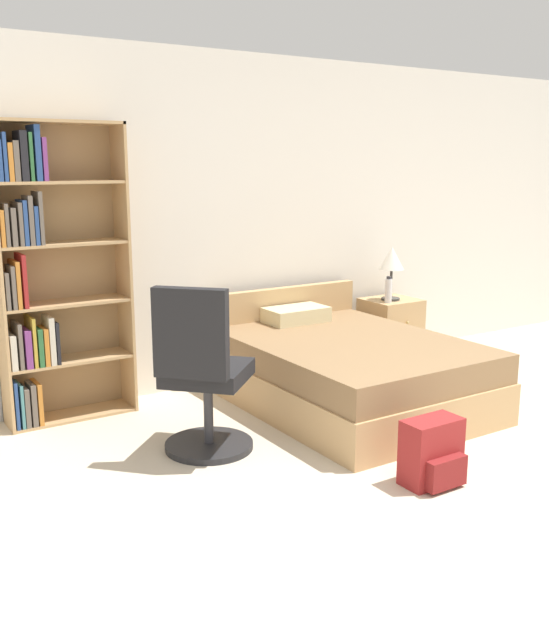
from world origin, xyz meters
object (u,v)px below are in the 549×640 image
at_px(nightstand, 390,330).
at_px(table_lamp, 392,261).
at_px(bookshelf, 46,273).
at_px(office_chair, 203,378).
at_px(water_bottle, 388,290).
at_px(bed, 344,370).
at_px(backpack_red, 433,453).

distance_m(nightstand, table_lamp, 0.64).
relative_size(bookshelf, office_chair, 1.89).
xyz_separation_m(bookshelf, water_bottle, (2.86, -0.23, -0.36)).
distance_m(bookshelf, office_chair, 1.38).
distance_m(bookshelf, nightstand, 3.08).
xyz_separation_m(bed, table_lamp, (1.03, 0.67, 0.66)).
bearing_deg(nightstand, table_lamp, -142.88).
bearing_deg(bookshelf, backpack_red, -55.58).
xyz_separation_m(bookshelf, nightstand, (2.99, -0.12, -0.75)).
bearing_deg(bed, bookshelf, 156.92).
distance_m(office_chair, water_bottle, 2.43).
bearing_deg(bookshelf, office_chair, -61.72).
bearing_deg(backpack_red, bookshelf, 124.42).
xyz_separation_m(water_bottle, backpack_red, (-1.37, -1.94, -0.50)).
height_order(bed, table_lamp, table_lamp).
bearing_deg(water_bottle, backpack_red, -125.16).
bearing_deg(table_lamp, backpack_red, -125.96).
bearing_deg(bookshelf, table_lamp, -2.83).
xyz_separation_m(office_chair, nightstand, (2.39, 0.99, -0.20)).
height_order(bed, nightstand, bed).
xyz_separation_m(nightstand, water_bottle, (-0.13, -0.11, 0.40)).
relative_size(bookshelf, water_bottle, 8.78).
bearing_deg(table_lamp, nightstand, 37.12).
bearing_deg(backpack_red, water_bottle, 54.84).
bearing_deg(table_lamp, bookshelf, 177.17).
distance_m(table_lamp, water_bottle, 0.27).
bearing_deg(bookshelf, water_bottle, -4.55).
bearing_deg(nightstand, office_chair, -157.48).
height_order(water_bottle, backpack_red, water_bottle).
relative_size(office_chair, water_bottle, 4.64).
xyz_separation_m(bed, water_bottle, (0.93, 0.59, 0.42)).
bearing_deg(bookshelf, nightstand, -2.34).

